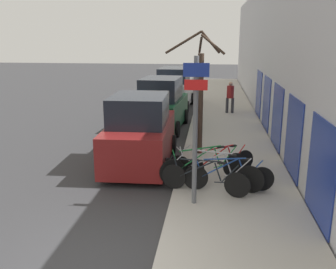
{
  "coord_description": "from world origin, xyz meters",
  "views": [
    {
      "loc": [
        1.93,
        -5.51,
        3.97
      ],
      "look_at": [
        0.69,
        4.91,
        1.22
      ],
      "focal_mm": 40.0,
      "sensor_mm": 36.0,
      "label": 1
    }
  ],
  "objects": [
    {
      "name": "ground_plane",
      "position": [
        0.0,
        11.2,
        0.0
      ],
      "size": [
        80.0,
        80.0,
        0.0
      ],
      "primitive_type": "plane",
      "color": "#333335"
    },
    {
      "name": "sidewalk_curb",
      "position": [
        2.6,
        14.0,
        0.07
      ],
      "size": [
        3.2,
        32.0,
        0.15
      ],
      "color": "#ADA89E",
      "rests_on": "ground"
    },
    {
      "name": "building_facade",
      "position": [
        4.35,
        13.91,
        3.22
      ],
      "size": [
        0.23,
        32.0,
        6.5
      ],
      "color": "#BCBCC1",
      "rests_on": "ground"
    },
    {
      "name": "signpost",
      "position": [
        1.58,
        2.68,
        2.01
      ],
      "size": [
        0.57,
        0.13,
        3.43
      ],
      "color": "#595B60",
      "rests_on": "sidewalk_curb"
    },
    {
      "name": "bicycle_0",
      "position": [
        1.81,
        3.3,
        0.53
      ],
      "size": [
        2.23,
        0.66,
        0.89
      ],
      "rotation": [
        0.0,
        0.0,
        1.33
      ],
      "color": "black",
      "rests_on": "sidewalk_curb"
    },
    {
      "name": "bicycle_1",
      "position": [
        2.41,
        3.54,
        0.53
      ],
      "size": [
        2.31,
        0.44,
        0.88
      ],
      "rotation": [
        0.0,
        0.0,
        1.63
      ],
      "color": "black",
      "rests_on": "sidewalk_curb"
    },
    {
      "name": "bicycle_2",
      "position": [
        2.03,
        3.75,
        0.57
      ],
      "size": [
        2.51,
        0.91,
        0.98
      ],
      "rotation": [
        0.0,
        0.0,
        1.24
      ],
      "color": "black",
      "rests_on": "sidewalk_curb"
    },
    {
      "name": "bicycle_3",
      "position": [
        1.79,
        4.1,
        0.57
      ],
      "size": [
        2.34,
        1.03,
        0.98
      ],
      "rotation": [
        0.0,
        0.0,
        1.98
      ],
      "color": "black",
      "rests_on": "sidewalk_curb"
    },
    {
      "name": "bicycle_4",
      "position": [
        2.21,
        4.56,
        0.53
      ],
      "size": [
        1.95,
        1.34,
        0.87
      ],
      "rotation": [
        0.0,
        0.0,
        2.17
      ],
      "color": "black",
      "rests_on": "sidewalk_curb"
    },
    {
      "name": "parked_car_0",
      "position": [
        -0.27,
        5.67,
        1.02
      ],
      "size": [
        2.14,
        4.21,
        2.25
      ],
      "rotation": [
        0.0,
        0.0,
        0.03
      ],
      "color": "maroon",
      "rests_on": "ground"
    },
    {
      "name": "parked_car_1",
      "position": [
        -0.24,
        10.47,
        1.02
      ],
      "size": [
        2.16,
        4.24,
        2.28
      ],
      "rotation": [
        0.0,
        0.0,
        -0.07
      ],
      "color": "#144728",
      "rests_on": "ground"
    },
    {
      "name": "parked_car_2",
      "position": [
        -0.2,
        15.51,
        1.06
      ],
      "size": [
        2.06,
        4.72,
        2.31
      ],
      "rotation": [
        0.0,
        0.0,
        -0.04
      ],
      "color": "#B2B7BC",
      "rests_on": "ground"
    },
    {
      "name": "pedestrian_near",
      "position": [
        2.86,
        13.76,
        1.08
      ],
      "size": [
        0.42,
        0.36,
        1.61
      ],
      "rotation": [
        0.0,
        0.0,
        0.11
      ],
      "color": "#333338",
      "rests_on": "sidewalk_curb"
    },
    {
      "name": "street_tree",
      "position": [
        1.54,
        6.7,
        2.15
      ],
      "size": [
        1.94,
        1.35,
        4.02
      ],
      "color": "#3D2D23",
      "rests_on": "sidewalk_curb"
    }
  ]
}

